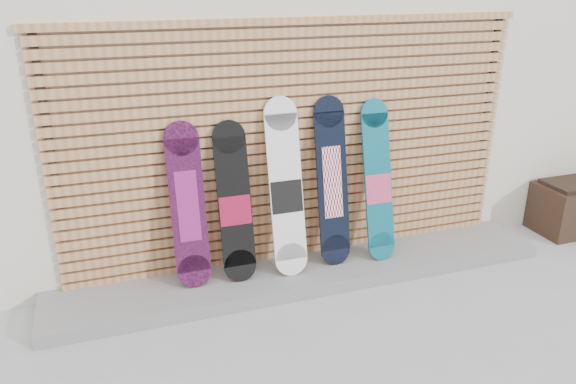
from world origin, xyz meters
name	(u,v)px	position (x,y,z in m)	size (l,w,h in m)	color
ground	(352,315)	(0.00, 0.00, 0.00)	(80.00, 80.00, 0.00)	#9D9C9F
building	(278,42)	(0.50, 3.50, 1.80)	(12.00, 5.00, 3.60)	silver
concrete_step	(306,273)	(-0.15, 0.68, 0.06)	(4.60, 0.70, 0.12)	gray
slat_wall	(296,144)	(-0.15, 0.97, 1.21)	(4.26, 0.08, 2.29)	#B4794B
snowboard_0	(188,206)	(-1.17, 0.79, 0.82)	(0.29, 0.31, 1.40)	black
snowboard_1	(235,203)	(-0.77, 0.78, 0.79)	(0.29, 0.33, 1.37)	black
snowboard_2	(286,189)	(-0.32, 0.75, 0.88)	(0.30, 0.38, 1.55)	white
snowboard_3	(332,182)	(0.13, 0.78, 0.88)	(0.29, 0.32, 1.52)	black
snowboard_4	(378,182)	(0.57, 0.75, 0.84)	(0.27, 0.38, 1.46)	#0C5D74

